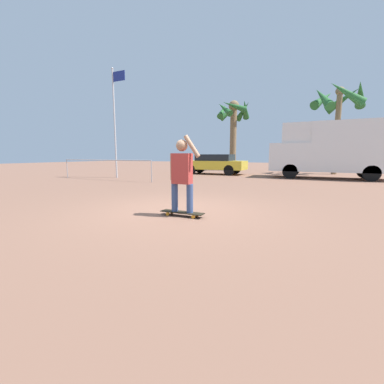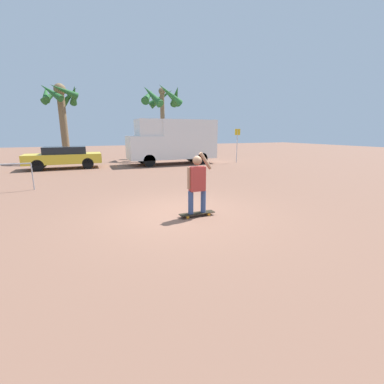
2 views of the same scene
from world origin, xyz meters
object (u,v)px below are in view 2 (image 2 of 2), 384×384
Objects in this scene: parked_car_yellow at (64,157)px; street_sign at (237,141)px; camper_van at (173,140)px; palm_tree_near_van at (162,99)px; palm_tree_center_background at (61,103)px; skateboard at (197,213)px; person_skateboarder at (197,181)px.

street_sign is (11.70, -1.47, 0.84)m from parked_car_yellow.
camper_van is 7.18m from parked_car_yellow.
palm_tree_near_van reaches higher than palm_tree_center_background.
skateboard is at bearing -76.74° from palm_tree_center_background.
person_skateboarder is 17.33m from palm_tree_center_background.
person_skateboarder reaches higher than skateboard.
palm_tree_center_background is (-7.21, 4.99, 2.72)m from camper_van.
palm_tree_near_van is at bearing 130.58° from street_sign.
camper_van is at bearing -95.14° from palm_tree_near_van.
camper_van is 1.02× the size of palm_tree_near_van.
parked_car_yellow is 0.73× the size of palm_tree_near_van.
palm_tree_near_van is 7.30m from street_sign.
person_skateboarder is 0.27× the size of palm_tree_near_van.
street_sign is (11.80, -6.11, -2.81)m from palm_tree_center_background.
palm_tree_center_background is (-7.55, 1.16, -0.46)m from palm_tree_near_van.
street_sign is (7.90, 10.43, 1.50)m from skateboard.
camper_van is (3.31, 11.55, 0.70)m from person_skateboarder.
palm_tree_center_background is at bearing 103.26° from skateboard.
skateboard is 0.90m from person_skateboarder.
parked_car_yellow is 5.91m from palm_tree_center_background.
palm_tree_center_background is at bearing 145.30° from camper_van.
parked_car_yellow is at bearing 107.73° from person_skateboarder.
camper_van is at bearing -34.70° from palm_tree_center_background.
camper_van reaches higher than parked_car_yellow.
street_sign is (4.24, -4.95, -3.27)m from palm_tree_near_van.
skateboard is at bearing -0.00° from person_skateboarder.
camper_van is (3.31, 11.55, 1.60)m from skateboard.
palm_tree_center_background reaches higher than camper_van.
skateboard is 0.40× the size of street_sign.
camper_van is 2.49× the size of street_sign.
palm_tree_near_van is (3.65, 15.38, 4.77)m from skateboard.
palm_tree_center_background is (-0.09, 4.64, 3.66)m from parked_car_yellow.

